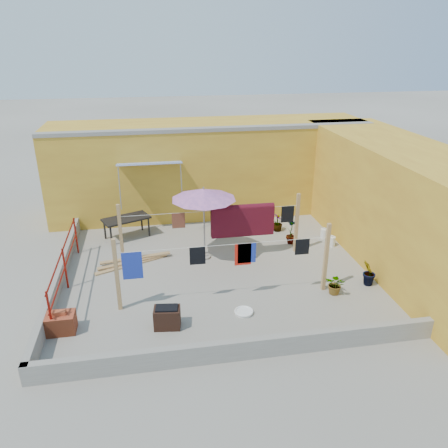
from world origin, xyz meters
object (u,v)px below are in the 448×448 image
(water_jug_a, at_px, (324,233))
(green_hose, at_px, (266,221))
(brick_stack, at_px, (61,323))
(brazier, at_px, (167,317))
(plant_back_a, at_px, (224,222))
(outdoor_table, at_px, (126,220))
(patio_umbrella, at_px, (204,195))
(white_basin, at_px, (244,312))
(water_jug_b, at_px, (331,241))

(water_jug_a, relative_size, green_hose, 0.62)
(brick_stack, height_order, brazier, brick_stack)
(water_jug_a, bearing_deg, plant_back_a, 163.52)
(brick_stack, relative_size, plant_back_a, 0.75)
(outdoor_table, height_order, water_jug_a, outdoor_table)
(outdoor_table, height_order, green_hose, outdoor_table)
(patio_umbrella, xyz_separation_m, brazier, (-1.24, -3.12, -1.68))
(outdoor_table, bearing_deg, green_hose, 5.40)
(patio_umbrella, distance_m, green_hose, 3.85)
(outdoor_table, height_order, plant_back_a, plant_back_a)
(white_basin, height_order, water_jug_a, water_jug_a)
(patio_umbrella, height_order, white_basin, patio_umbrella)
(water_jug_b, bearing_deg, white_basin, -138.33)
(brazier, height_order, white_basin, brazier)
(brick_stack, xyz_separation_m, water_jug_b, (7.40, 3.01, -0.07))
(brick_stack, height_order, green_hose, brick_stack)
(patio_umbrella, xyz_separation_m, water_jug_b, (3.91, 0.11, -1.77))
(patio_umbrella, relative_size, white_basin, 4.85)
(outdoor_table, distance_m, green_hose, 4.74)
(white_basin, bearing_deg, brick_stack, 179.80)
(patio_umbrella, distance_m, plant_back_a, 2.38)
(outdoor_table, relative_size, brazier, 2.60)
(water_jug_a, bearing_deg, water_jug_b, -90.00)
(brazier, height_order, water_jug_a, brazier)
(patio_umbrella, xyz_separation_m, green_hose, (2.45, 2.28, -1.89))
(water_jug_a, bearing_deg, outdoor_table, 169.59)
(white_basin, bearing_deg, outdoor_table, 120.03)
(patio_umbrella, height_order, water_jug_b, patio_umbrella)
(outdoor_table, xyz_separation_m, brick_stack, (-1.26, -4.73, -0.38))
(water_jug_b, distance_m, plant_back_a, 3.42)
(outdoor_table, height_order, white_basin, outdoor_table)
(patio_umbrella, bearing_deg, green_hose, 43.00)
(outdoor_table, distance_m, plant_back_a, 3.09)
(patio_umbrella, xyz_separation_m, plant_back_a, (0.84, 1.62, -1.53))
(water_jug_b, xyz_separation_m, plant_back_a, (-3.06, 1.51, 0.25))
(patio_umbrella, bearing_deg, white_basin, -79.98)
(outdoor_table, distance_m, brazier, 5.07)
(brazier, distance_m, white_basin, 1.78)
(brick_stack, distance_m, green_hose, 7.88)
(outdoor_table, relative_size, water_jug_b, 4.51)
(green_hose, bearing_deg, outdoor_table, -174.60)
(water_jug_a, bearing_deg, patio_umbrella, -169.65)
(outdoor_table, bearing_deg, plant_back_a, -4.13)
(outdoor_table, distance_m, white_basin, 5.51)
(water_jug_a, xyz_separation_m, plant_back_a, (-3.06, 0.91, 0.25))
(white_basin, bearing_deg, water_jug_a, 46.87)
(green_hose, bearing_deg, white_basin, -110.45)
(outdoor_table, bearing_deg, brick_stack, -104.93)
(brazier, height_order, plant_back_a, plant_back_a)
(outdoor_table, height_order, brick_stack, outdoor_table)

